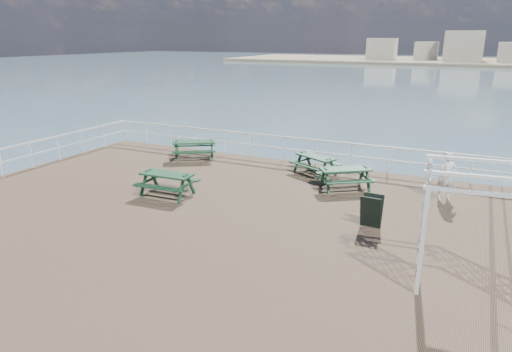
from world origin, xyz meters
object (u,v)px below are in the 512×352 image
object	(u,v)px
picnic_table_b	(315,161)
picnic_table_d	(167,179)
picnic_table_a	(194,146)
picnic_table_c	(345,174)
person	(447,176)
trellis_arbor	(477,234)

from	to	relation	value
picnic_table_b	picnic_table_d	size ratio (longest dim) A/B	1.13
picnic_table_a	picnic_table_d	distance (m)	4.84
picnic_table_a	picnic_table_c	world-z (taller)	picnic_table_a
picnic_table_c	person	distance (m)	3.28
picnic_table_a	person	xyz separation A→B (m)	(10.34, -0.89, 0.23)
picnic_table_c	picnic_table_d	world-z (taller)	picnic_table_d
picnic_table_c	picnic_table_b	bearing A→B (deg)	104.22
picnic_table_b	picnic_table_d	bearing A→B (deg)	-101.60
picnic_table_b	picnic_table_c	world-z (taller)	picnic_table_c
picnic_table_c	picnic_table_d	distance (m)	6.17
picnic_table_a	trellis_arbor	size ratio (longest dim) A/B	0.82
picnic_table_a	picnic_table_c	size ratio (longest dim) A/B	1.05
picnic_table_b	picnic_table_d	distance (m)	5.90
picnic_table_a	person	size ratio (longest dim) A/B	1.46
picnic_table_a	picnic_table_d	xyz separation A→B (m)	(1.84, -4.47, -0.02)
picnic_table_d	person	size ratio (longest dim) A/B	1.14
picnic_table_c	person	size ratio (longest dim) A/B	1.39
picnic_table_c	person	world-z (taller)	person
picnic_table_c	person	bearing A→B (deg)	-29.43
trellis_arbor	person	bearing A→B (deg)	93.13
picnic_table_a	trellis_arbor	distance (m)	13.10
picnic_table_d	trellis_arbor	world-z (taller)	trellis_arbor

